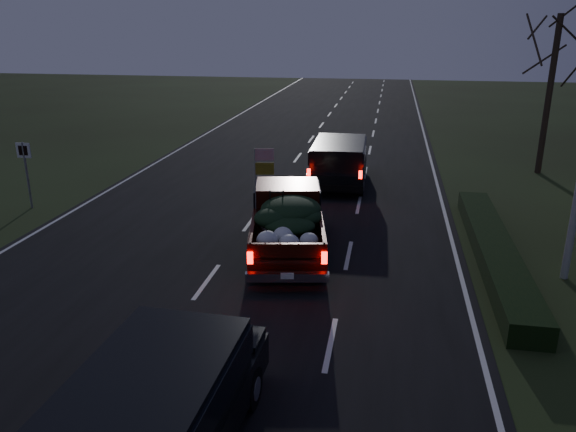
% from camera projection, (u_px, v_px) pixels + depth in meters
% --- Properties ---
extents(ground, '(120.00, 120.00, 0.00)m').
position_uv_depth(ground, '(207.00, 282.00, 15.04)').
color(ground, black).
rests_on(ground, ground).
extents(road_asphalt, '(14.00, 120.00, 0.02)m').
position_uv_depth(road_asphalt, '(207.00, 282.00, 15.03)').
color(road_asphalt, black).
rests_on(road_asphalt, ground).
extents(hedge_row, '(1.00, 10.00, 0.60)m').
position_uv_depth(hedge_row, '(494.00, 250.00, 16.41)').
color(hedge_row, black).
rests_on(hedge_row, ground).
extents(route_sign, '(0.55, 0.08, 2.50)m').
position_uv_depth(route_sign, '(26.00, 165.00, 20.59)').
color(route_sign, gray).
rests_on(route_sign, ground).
extents(bare_tree_far, '(3.60, 3.60, 7.00)m').
position_uv_depth(bare_tree_far, '(555.00, 56.00, 24.43)').
color(bare_tree_far, black).
rests_on(bare_tree_far, ground).
extents(pickup_truck, '(2.98, 5.67, 2.83)m').
position_uv_depth(pickup_truck, '(287.00, 218.00, 16.74)').
color(pickup_truck, '#320D06').
rests_on(pickup_truck, ground).
extents(lead_suv, '(2.33, 5.36, 1.53)m').
position_uv_depth(lead_suv, '(339.00, 158.00, 23.87)').
color(lead_suv, black).
rests_on(lead_suv, ground).
extents(rear_suv, '(2.45, 5.26, 1.49)m').
position_uv_depth(rear_suv, '(152.00, 412.00, 8.28)').
color(rear_suv, black).
rests_on(rear_suv, ground).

